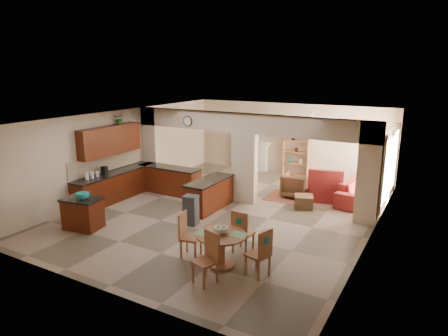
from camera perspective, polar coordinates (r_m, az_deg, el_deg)
The scene contains 39 objects.
floor at distance 11.92m, azimuth 0.67°, elevation -6.16°, with size 10.00×10.00×0.00m, color gray.
ceiling at distance 11.26m, azimuth 0.71°, elevation 7.34°, with size 10.00×10.00×0.00m, color white.
wall_back at distance 15.98m, azimuth 9.41°, elevation 4.08°, with size 8.00×8.00×0.00m, color beige.
wall_front at distance 7.71m, azimuth -17.72°, elevation -7.28°, with size 8.00×8.00×0.00m, color beige.
wall_left at distance 13.84m, azimuth -13.98°, elevation 2.32°, with size 10.00×10.00×0.00m, color beige.
wall_right at distance 10.26m, azimuth 20.66°, elevation -2.23°, with size 10.00×10.00×0.00m, color beige.
partition_left_pier at distance 14.38m, azimuth -10.38°, elevation 2.93°, with size 0.60×0.25×2.80m, color beige.
partition_center_pier at distance 12.44m, azimuth 2.91°, elevation 0.00°, with size 0.80×0.25×2.20m, color beige.
partition_right_pier at distance 11.26m, azimuth 19.99°, elevation -0.78°, with size 0.60×0.25×2.80m, color beige.
partition_header at distance 12.18m, azimuth 2.99°, elevation 6.41°, with size 8.00×0.25×0.60m, color beige.
kitchen_counter at distance 13.40m, azimuth -12.16°, elevation -2.09°, with size 2.52×3.29×1.48m.
upper_cabinets at distance 13.06m, azimuth -15.94°, elevation 3.83°, with size 0.35×2.40×0.90m, color #3C1706.
peninsula at distance 11.96m, azimuth -2.11°, elevation -3.77°, with size 0.70×1.85×0.91m.
wall_clock at distance 13.07m, azimuth -5.23°, elevation 6.67°, with size 0.34×0.34×0.03m, color #4A2418.
rug at distance 13.27m, azimuth 9.65°, elevation -4.20°, with size 1.60×1.30×0.01m, color brown.
fireplace at distance 16.59m, azimuth 3.91°, elevation 1.84°, with size 1.60×0.35×1.20m.
shelving_unit at distance 15.79m, azimuth 10.30°, elevation 2.08°, with size 1.00×0.32×1.80m, color #935D32.
window_a at distance 12.52m, azimuth 22.17°, elevation -0.48°, with size 0.02×0.90×1.90m, color white.
window_b at distance 14.17m, azimuth 23.12°, elevation 1.03°, with size 0.02×0.90×1.90m, color white.
glazed_door at distance 13.38m, azimuth 22.62°, elevation -0.30°, with size 0.02×0.70×2.10m, color white.
drape_a_left at distance 11.95m, azimuth 21.58°, elevation -1.08°, with size 0.10×0.28×2.30m, color #3E1919.
drape_a_right at distance 13.11m, azimuth 22.36°, elevation 0.12°, with size 0.10×0.28×2.30m, color #3E1919.
drape_b_left at distance 13.59m, azimuth 22.65°, elevation 0.56°, with size 0.10×0.28×2.30m, color #3E1919.
drape_b_right at distance 14.76m, azimuth 23.26°, elevation 1.50°, with size 0.10×0.28×2.30m, color #3E1919.
ceiling_fan at distance 13.46m, azimuth 12.64°, elevation 7.08°, with size 1.00×1.00×0.10m, color white.
kitchen_island at distance 11.18m, azimuth -19.51°, elevation -6.10°, with size 1.06×0.84×0.83m.
teal_bowl at distance 10.96m, azimuth -19.56°, elevation -3.79°, with size 0.35×0.35×0.16m, color #138680.
trash_can at distance 10.83m, azimuth -4.74°, elevation -6.19°, with size 0.36×0.30×0.76m, color #313134.
dining_table at distance 8.60m, azimuth -0.37°, elevation -10.90°, with size 1.08×1.08×0.73m.
fruit_bowl at distance 8.51m, azimuth -0.42°, elevation -8.83°, with size 0.29×0.29×0.15m, color #83AD25.
sofa at distance 13.38m, azimuth 19.35°, elevation -3.04°, with size 0.98×2.52×0.73m, color maroon.
chaise at distance 13.24m, azimuth 14.57°, elevation -3.56°, with size 1.07×0.87×0.43m, color maroon.
armchair at distance 13.29m, azimuth 10.25°, elevation -2.47°, with size 0.83×0.85×0.77m, color maroon.
ottoman at distance 12.35m, azimuth 11.31°, elevation -4.74°, with size 0.54×0.54×0.39m, color maroon.
plant at distance 13.30m, azimuth -14.69°, elevation 6.83°, with size 0.32×0.28×0.35m, color #184913.
chair_north at distance 9.15m, azimuth 2.52°, elevation -8.89°, with size 0.45×0.45×1.02m.
chair_east at distance 8.20m, azimuth 5.33°, elevation -11.77°, with size 0.52×0.52×1.02m.
chair_south at distance 8.01m, azimuth -2.30°, elevation -12.39°, with size 0.53×0.53×1.02m.
chair_west at distance 9.04m, azimuth -5.28°, elevation -9.24°, with size 0.50×0.50×1.02m.
Camera 1 is at (5.40, -9.79, 4.12)m, focal length 32.00 mm.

